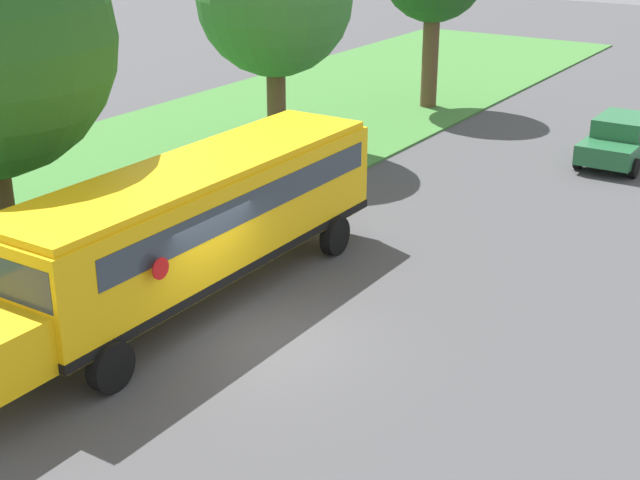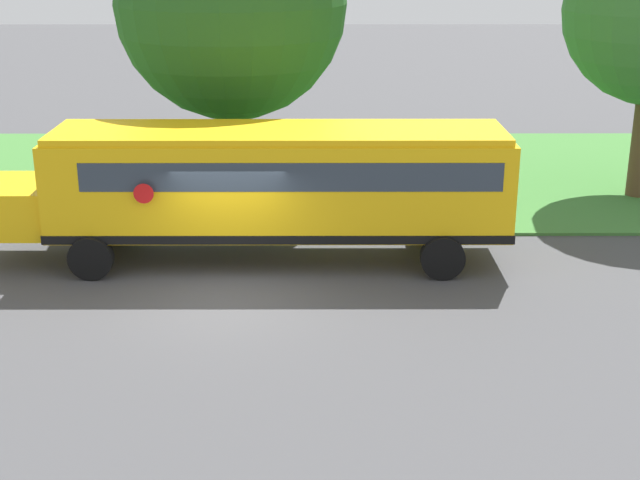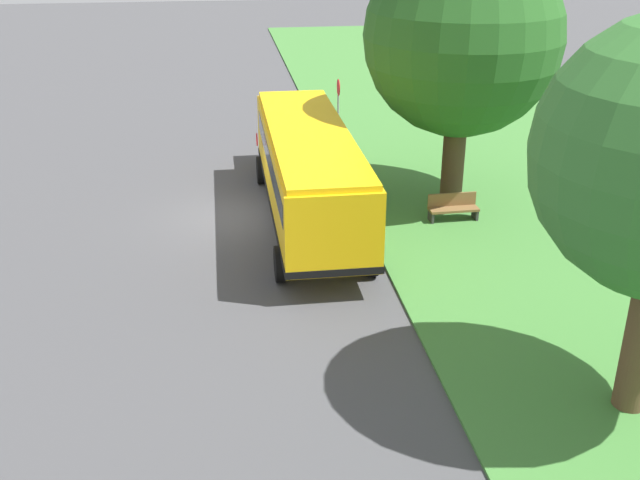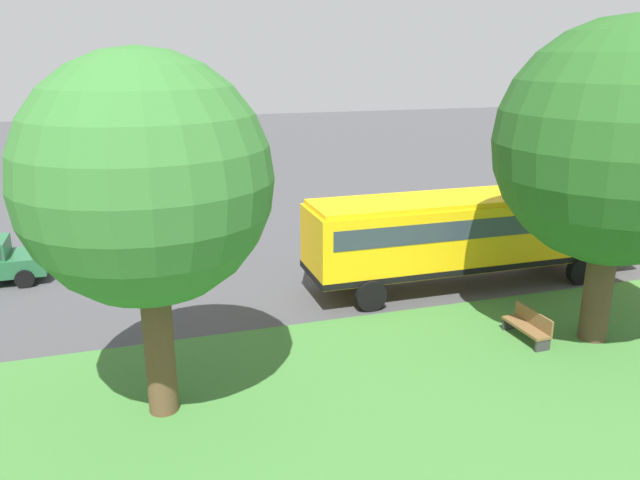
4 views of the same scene
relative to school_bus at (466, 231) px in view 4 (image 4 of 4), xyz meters
name	(u,v)px [view 4 (image 4 of 4)]	position (x,y,z in m)	size (l,w,h in m)	color
ground_plane	(450,261)	(2.27, -0.79, -1.92)	(120.00, 120.00, 0.00)	#424244
school_bus	(466,231)	(0.00, 0.00, 0.00)	(2.85, 12.42, 3.16)	yellow
oak_tree_beside_bus	(611,141)	(-5.02, -1.04, 3.71)	(6.34, 6.34, 8.74)	#4C3826
oak_tree_roadside_mid	(152,178)	(-5.16, 10.43, 3.43)	(5.20, 5.20, 7.96)	brown
park_bench	(528,326)	(-4.62, 0.59, -1.45)	(1.61, 0.54, 0.92)	brown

